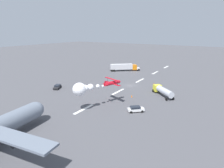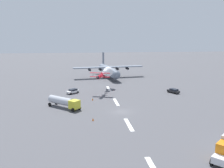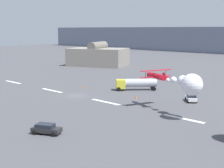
% 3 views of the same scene
% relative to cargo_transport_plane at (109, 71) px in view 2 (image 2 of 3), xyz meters
% --- Properties ---
extents(ground_plane, '(440.00, 440.00, 0.00)m').
position_rel_cargo_transport_plane_xyz_m(ground_plane, '(-51.92, 3.06, -3.29)').
color(ground_plane, '#4C4C51').
rests_on(ground_plane, ground).
extents(runway_stripe_2, '(8.00, 0.90, 0.01)m').
position_rel_cargo_transport_plane_xyz_m(runway_stripe_2, '(-61.37, 3.06, -3.29)').
color(runway_stripe_2, white).
rests_on(runway_stripe_2, ground).
extents(runway_stripe_3, '(8.00, 0.90, 0.01)m').
position_rel_cargo_transport_plane_xyz_m(runway_stripe_3, '(-42.47, 3.06, -3.29)').
color(runway_stripe_3, white).
rests_on(runway_stripe_3, ground).
extents(runway_stripe_4, '(8.00, 0.90, 0.01)m').
position_rel_cargo_transport_plane_xyz_m(runway_stripe_4, '(-23.58, 3.06, -3.29)').
color(runway_stripe_4, white).
rests_on(runway_stripe_4, ground).
extents(cargo_transport_plane, '(27.74, 32.92, 11.03)m').
position_rel_cargo_transport_plane_xyz_m(cargo_transport_plane, '(0.00, 0.00, 0.00)').
color(cargo_transport_plane, slate).
rests_on(cargo_transport_plane, ground).
extents(stunt_biplane_red, '(15.19, 9.04, 3.63)m').
position_rel_cargo_transport_plane_xyz_m(stunt_biplane_red, '(-23.58, 3.66, 2.84)').
color(stunt_biplane_red, red).
extents(fuel_tanker_truck, '(8.66, 9.11, 2.90)m').
position_rel_cargo_transport_plane_xyz_m(fuel_tanker_truck, '(-46.54, 17.92, -1.54)').
color(fuel_tanker_truck, yellow).
rests_on(fuel_tanker_truck, ground).
extents(followme_car_yellow, '(4.64, 3.58, 1.52)m').
position_rel_cargo_transport_plane_xyz_m(followme_car_yellow, '(-33.66, -18.05, -2.48)').
color(followme_car_yellow, '#262628').
rests_on(followme_car_yellow, ground).
extents(airport_staff_sedan, '(4.21, 4.46, 1.52)m').
position_rel_cargo_transport_plane_xyz_m(airport_staff_sedan, '(-29.69, 16.01, -2.48)').
color(airport_staff_sedan, white).
rests_on(airport_staff_sedan, ground).
extents(traffic_cone_near, '(0.44, 0.44, 0.75)m').
position_rel_cargo_transport_plane_xyz_m(traffic_cone_near, '(-57.81, 10.77, -2.92)').
color(traffic_cone_near, orange).
rests_on(traffic_cone_near, ground).
extents(traffic_cone_far, '(0.44, 0.44, 0.75)m').
position_rel_cargo_transport_plane_xyz_m(traffic_cone_far, '(-39.77, 9.85, -2.92)').
color(traffic_cone_far, orange).
rests_on(traffic_cone_far, ground).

